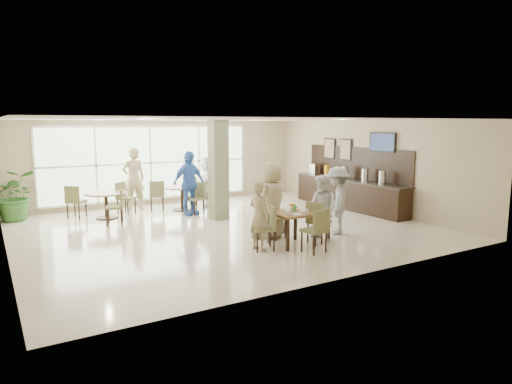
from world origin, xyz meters
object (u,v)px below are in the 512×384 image
buffet_counter (349,191)px  adult_standing (134,179)px  potted_plant (15,195)px  teen_left (259,216)px  round_table_right (182,191)px  round_table_left (106,198)px  teen_standing (337,200)px  teen_right (322,209)px  main_table (292,217)px  adult_a (189,183)px  teen_far (272,200)px  adult_b (208,182)px

buffet_counter → adult_standing: size_ratio=2.40×
potted_plant → teen_left: 7.44m
adult_standing → buffet_counter: bearing=150.7°
buffet_counter → potted_plant: buffet_counter is taller
round_table_right → buffet_counter: size_ratio=0.25×
round_table_left → round_table_right: same height
teen_standing → potted_plant: bearing=-92.9°
teen_right → adult_standing: adult_standing is taller
teen_right → buffet_counter: bearing=128.2°
main_table → adult_standing: bearing=106.4°
main_table → round_table_right: size_ratio=0.73×
teen_right → adult_a: bearing=-163.3°
round_table_right → teen_far: teen_far is taller
round_table_right → buffet_counter: (4.69, -2.49, -0.04)m
adult_b → buffet_counter: bearing=76.7°
teen_left → teen_far: teen_far is taller
buffet_counter → adult_b: buffet_counter is taller
round_table_right → teen_right: size_ratio=0.77×
main_table → adult_b: 5.35m
teen_standing → adult_standing: (-3.38, 5.71, 0.15)m
teen_far → round_table_right: bearing=-104.7°
buffet_counter → adult_b: bearing=145.2°
potted_plant → teen_left: bearing=-55.0°
teen_standing → teen_far: bearing=-68.1°
round_table_left → teen_right: size_ratio=0.78×
teen_far → teen_standing: size_ratio=1.10×
main_table → teen_standing: size_ratio=0.52×
teen_left → adult_a: adult_a is taller
teen_standing → teen_right: bearing=-25.7°
teen_left → buffet_counter: bearing=-73.8°
buffet_counter → adult_b: size_ratio=2.85×
potted_plant → adult_standing: bearing=-1.6°
adult_a → potted_plant: bearing=141.4°
potted_plant → round_table_left: bearing=-24.0°
buffet_counter → teen_far: bearing=-155.2°
teen_right → adult_b: bearing=-177.4°
teen_right → teen_standing: 0.87m
adult_a → teen_far: bearing=-97.3°
main_table → adult_a: 4.43m
round_table_left → teen_right: (3.67, -5.20, 0.18)m
buffet_counter → round_table_right: bearing=152.0°
potted_plant → buffet_counter: bearing=-20.2°
round_table_left → teen_standing: bearing=-47.2°
buffet_counter → teen_left: 5.69m
teen_standing → round_table_right: bearing=-118.7°
buffet_counter → teen_right: (-3.37, -2.78, 0.21)m
teen_left → adult_standing: (-0.95, 6.00, 0.23)m
buffet_counter → teen_left: buffet_counter is taller
round_table_right → adult_a: adult_a is taller
buffet_counter → round_table_left: bearing=161.1°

